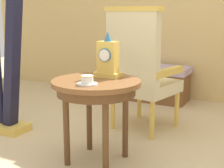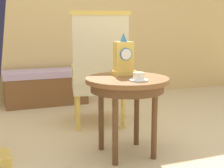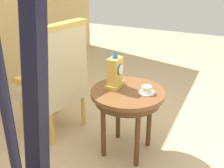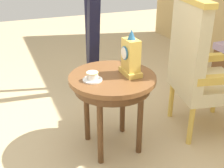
# 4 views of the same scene
# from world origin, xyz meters

# --- Properties ---
(ground_plane) EXTENTS (10.00, 10.00, 0.00)m
(ground_plane) POSITION_xyz_m (0.00, 0.00, 0.00)
(ground_plane) COLOR tan
(side_table) EXTENTS (0.64, 0.64, 0.62)m
(side_table) POSITION_xyz_m (-0.04, 0.09, 0.54)
(side_table) COLOR brown
(side_table) RESTS_ON ground
(teacup_left) EXTENTS (0.14, 0.14, 0.06)m
(teacup_left) POSITION_xyz_m (-0.02, -0.07, 0.65)
(teacup_left) COLOR white
(teacup_left) RESTS_ON side_table
(mantel_clock) EXTENTS (0.19, 0.11, 0.34)m
(mantel_clock) POSITION_xyz_m (-0.02, 0.22, 0.75)
(mantel_clock) COLOR gold
(mantel_clock) RESTS_ON side_table
(armchair) EXTENTS (0.64, 0.63, 1.14)m
(armchair) POSITION_xyz_m (-0.02, 0.84, 0.59)
(armchair) COLOR beige
(armchair) RESTS_ON ground
(window_bench) EXTENTS (1.06, 0.40, 0.44)m
(window_bench) POSITION_xyz_m (-0.37, 1.95, 0.22)
(window_bench) COLOR #B299B7
(window_bench) RESTS_ON ground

